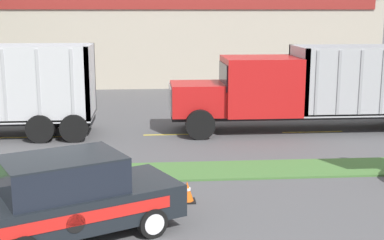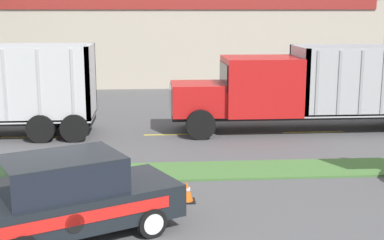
% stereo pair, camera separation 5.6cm
% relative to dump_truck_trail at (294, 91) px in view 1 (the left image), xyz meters
% --- Properties ---
extents(grass_verge, '(120.00, 1.78, 0.06)m').
position_rel_dump_truck_trail_xyz_m(grass_verge, '(-5.05, -5.26, -1.54)').
color(grass_verge, '#477538').
rests_on(grass_verge, ground_plane).
extents(centre_line_3, '(2.40, 0.14, 0.01)m').
position_rel_dump_truck_trail_xyz_m(centre_line_3, '(-10.09, -0.37, -1.56)').
color(centre_line_3, yellow).
rests_on(centre_line_3, ground_plane).
extents(centre_line_4, '(2.40, 0.14, 0.01)m').
position_rel_dump_truck_trail_xyz_m(centre_line_4, '(-4.69, -0.37, -1.56)').
color(centre_line_4, yellow).
rests_on(centre_line_4, ground_plane).
extents(centre_line_5, '(2.40, 0.14, 0.01)m').
position_rel_dump_truck_trail_xyz_m(centre_line_5, '(0.71, -0.37, -1.56)').
color(centre_line_5, yellow).
rests_on(centre_line_5, ground_plane).
extents(dump_truck_trail, '(11.64, 2.74, 3.31)m').
position_rel_dump_truck_trail_xyz_m(dump_truck_trail, '(0.00, 0.00, 0.00)').
color(dump_truck_trail, black).
rests_on(dump_truck_trail, ground_plane).
extents(rally_car, '(4.67, 3.55, 1.80)m').
position_rel_dump_truck_trail_xyz_m(rally_car, '(-7.29, -9.61, -0.68)').
color(rally_car, black).
rests_on(rally_car, ground_plane).
extents(traffic_cone, '(0.41, 0.41, 0.53)m').
position_rel_dump_truck_trail_xyz_m(traffic_cone, '(-4.75, -7.72, -1.31)').
color(traffic_cone, black).
rests_on(traffic_cone, ground_plane).
extents(store_building_backdrop, '(26.18, 12.10, 5.58)m').
position_rel_dump_truck_trail_xyz_m(store_building_backdrop, '(-4.31, 17.88, 1.23)').
color(store_building_backdrop, '#BCB29E').
rests_on(store_building_backdrop, ground_plane).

